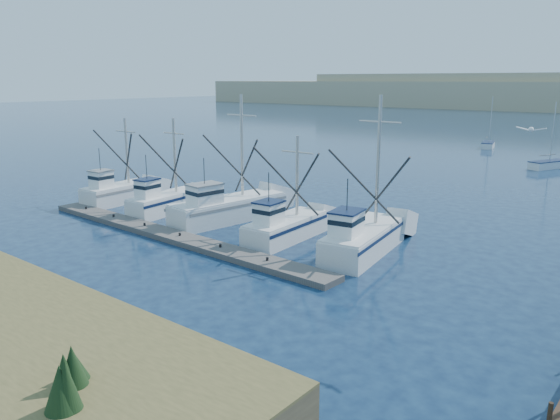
# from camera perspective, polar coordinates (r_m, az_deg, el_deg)

# --- Properties ---
(ground) EXTENTS (500.00, 500.00, 0.00)m
(ground) POSITION_cam_1_polar(r_m,az_deg,el_deg) (28.86, -10.09, -8.47)
(ground) COLOR #0C1B36
(ground) RESTS_ON ground
(floating_dock) EXTENTS (27.73, 2.80, 0.37)m
(floating_dock) POSITION_cam_1_polar(r_m,az_deg,el_deg) (38.46, -11.35, -2.64)
(floating_dock) COLOR #5D5753
(floating_dock) RESTS_ON ground
(trawler_fleet) EXTENTS (27.78, 9.83, 9.78)m
(trawler_fleet) POSITION_cam_1_polar(r_m,az_deg,el_deg) (40.93, -5.35, -0.27)
(trawler_fleet) COLOR white
(trawler_fleet) RESTS_ON ground
(sailboat_near) EXTENTS (3.73, 5.85, 8.10)m
(sailboat_near) POSITION_cam_1_polar(r_m,az_deg,el_deg) (75.04, 26.26, 4.28)
(sailboat_near) COLOR white
(sailboat_near) RESTS_ON ground
(sailboat_far) EXTENTS (2.81, 5.20, 8.10)m
(sailboat_far) POSITION_cam_1_polar(r_m,az_deg,el_deg) (94.08, 20.91, 6.38)
(sailboat_far) COLOR white
(sailboat_far) RESTS_ON ground
(flying_gull) EXTENTS (1.17, 0.21, 0.21)m
(flying_gull) POSITION_cam_1_polar(r_m,az_deg,el_deg) (25.09, 24.75, 7.67)
(flying_gull) COLOR white
(flying_gull) RESTS_ON ground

